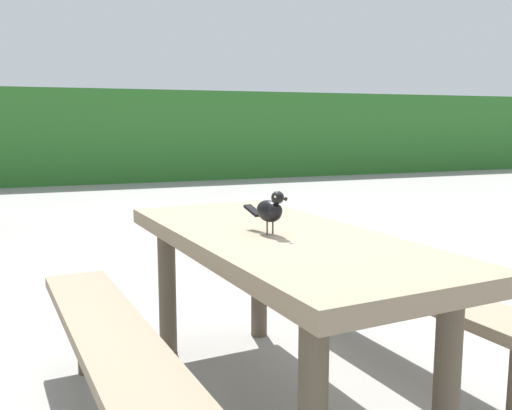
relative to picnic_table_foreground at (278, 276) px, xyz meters
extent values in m
plane|color=gray|center=(0.35, 0.01, -0.56)|extent=(60.00, 60.00, 0.00)
cube|color=#2D6B28|center=(0.35, 10.05, 0.36)|extent=(28.00, 2.07, 1.83)
cube|color=#84725B|center=(0.00, 0.00, 0.15)|extent=(0.94, 1.87, 0.07)
cylinder|color=brown|center=(0.34, -0.67, -0.22)|extent=(0.09, 0.09, 0.67)
cylinder|color=brown|center=(-0.34, 0.67, -0.22)|extent=(0.09, 0.09, 0.67)
cylinder|color=brown|center=(0.19, 0.73, -0.22)|extent=(0.09, 0.09, 0.67)
cube|color=#84725B|center=(-0.70, -0.07, -0.14)|extent=(0.45, 1.73, 0.05)
cylinder|color=brown|center=(-0.76, 0.57, -0.36)|extent=(0.07, 0.07, 0.39)
cube|color=#84725B|center=(0.70, 0.07, -0.14)|extent=(0.45, 1.73, 0.05)
cylinder|color=brown|center=(0.63, 0.71, -0.36)|extent=(0.07, 0.07, 0.39)
ellipsoid|color=black|center=(-0.05, -0.01, 0.28)|extent=(0.10, 0.16, 0.09)
ellipsoid|color=black|center=(-0.04, -0.05, 0.29)|extent=(0.07, 0.08, 0.06)
sphere|color=black|center=(-0.03, -0.07, 0.34)|extent=(0.05, 0.05, 0.05)
sphere|color=#EAE08C|center=(-0.01, -0.08, 0.35)|extent=(0.01, 0.01, 0.01)
sphere|color=#EAE08C|center=(-0.05, -0.09, 0.35)|extent=(0.01, 0.01, 0.01)
cone|color=black|center=(-0.02, -0.11, 0.34)|extent=(0.02, 0.03, 0.02)
cube|color=black|center=(-0.07, 0.10, 0.27)|extent=(0.06, 0.10, 0.04)
cylinder|color=#47423D|center=(-0.03, -0.02, 0.21)|extent=(0.01, 0.01, 0.05)
cylinder|color=#47423D|center=(-0.06, -0.02, 0.21)|extent=(0.01, 0.01, 0.05)
camera|label=1|loc=(-0.90, -2.11, 0.64)|focal=39.31mm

